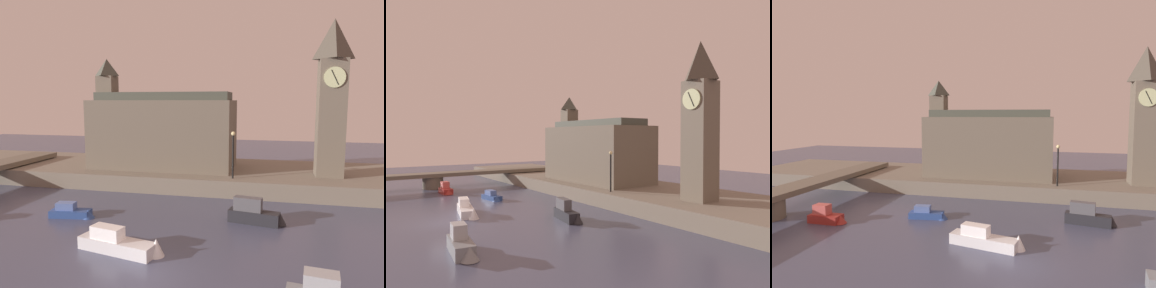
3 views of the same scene
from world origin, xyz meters
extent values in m
plane|color=#474C66|center=(0.00, 0.00, 0.00)|extent=(120.00, 120.00, 0.00)
cube|color=slate|center=(0.00, 20.00, 0.75)|extent=(70.00, 12.00, 1.50)
cube|color=#6B6051|center=(10.87, 18.29, 6.65)|extent=(2.29, 2.29, 10.31)
cylinder|color=beige|center=(10.87, 17.08, 10.19)|extent=(1.74, 0.12, 1.74)
cube|color=black|center=(10.87, 17.01, 10.19)|extent=(0.66, 0.04, 1.28)
pyramid|color=#4A4339|center=(10.87, 18.29, 13.52)|extent=(2.52, 2.52, 3.43)
cube|color=#6B6051|center=(-4.92, 19.44, 4.89)|extent=(14.13, 6.69, 6.78)
cube|color=#6B6051|center=(-11.11, 19.44, 6.14)|extent=(1.76, 1.76, 9.28)
pyramid|color=#474C42|center=(-11.11, 19.44, 11.66)|extent=(1.94, 1.94, 1.76)
cube|color=#42473D|center=(-4.92, 19.44, 8.68)|extent=(13.42, 4.01, 0.80)
cube|color=#6B6051|center=(-20.62, 5.53, 1.87)|extent=(2.92, 32.93, 0.50)
cylinder|color=black|center=(2.61, 15.29, 3.37)|extent=(0.16, 0.16, 3.74)
sphere|color=#F2E099|center=(2.61, 15.29, 5.42)|extent=(0.36, 0.36, 0.36)
cube|color=maroon|center=(-15.35, 3.85, 0.32)|extent=(2.58, 1.16, 0.64)
cube|color=#CC5651|center=(-15.66, 3.85, 1.04)|extent=(1.20, 0.81, 0.79)
cone|color=maroon|center=(-14.06, 3.85, 0.35)|extent=(1.04, 1.04, 0.64)
cube|color=#2D4C93|center=(-7.99, 6.92, 0.25)|extent=(2.92, 1.46, 0.50)
cube|color=#5B7AC1|center=(-8.32, 6.92, 0.77)|extent=(1.40, 0.93, 0.52)
cone|color=#2D4C93|center=(-6.59, 6.92, 0.28)|extent=(1.10, 1.10, 0.70)
cube|color=silver|center=(-2.22, 2.21, 0.35)|extent=(4.64, 2.05, 0.71)
cube|color=white|center=(-2.76, 2.21, 1.06)|extent=(1.93, 1.16, 0.70)
cone|color=silver|center=(0.03, 2.21, 0.39)|extent=(1.24, 1.24, 1.12)
cube|color=#232328|center=(4.81, 8.50, 0.42)|extent=(3.51, 1.55, 0.85)
cube|color=#515156|center=(4.40, 8.50, 1.30)|extent=(1.96, 1.00, 0.92)
cone|color=#232328|center=(6.51, 8.50, 0.47)|extent=(1.02, 1.02, 0.85)
camera|label=1|loc=(5.87, -14.65, 8.19)|focal=32.74mm
camera|label=2|loc=(29.43, -7.64, 7.03)|focal=32.77mm
camera|label=3|loc=(1.80, -18.52, 8.61)|focal=31.26mm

